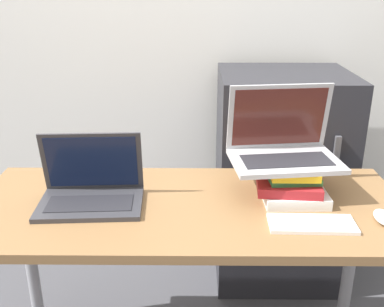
# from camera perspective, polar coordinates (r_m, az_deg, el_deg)

# --- Properties ---
(desk) EXTENTS (1.45, 0.60, 0.73)m
(desk) POSITION_cam_1_polar(r_m,az_deg,el_deg) (1.55, -0.41, -9.41)
(desk) COLOR brown
(desk) RESTS_ON ground_plane
(laptop_left) EXTENTS (0.35, 0.24, 0.23)m
(laptop_left) POSITION_cam_1_polar(r_m,az_deg,el_deg) (1.53, -12.68, -4.48)
(laptop_left) COLOR #333338
(laptop_left) RESTS_ON desk
(book_stack) EXTENTS (0.24, 0.28, 0.12)m
(book_stack) POSITION_cam_1_polar(r_m,az_deg,el_deg) (1.59, 12.22, -3.16)
(book_stack) COLOR white
(book_stack) RESTS_ON desk
(laptop_on_books) EXTENTS (0.39, 0.28, 0.25)m
(laptop_on_books) POSITION_cam_1_polar(r_m,az_deg,el_deg) (1.57, 11.48, 0.96)
(laptop_on_books) COLOR #B2B2B7
(laptop_on_books) RESTS_ON book_stack
(wireless_keyboard) EXTENTS (0.26, 0.11, 0.01)m
(wireless_keyboard) POSITION_cam_1_polar(r_m,az_deg,el_deg) (1.42, 14.98, -8.61)
(wireless_keyboard) COLOR white
(wireless_keyboard) RESTS_ON desk
(mouse) EXTENTS (0.06, 0.10, 0.03)m
(mouse) POSITION_cam_1_polar(r_m,az_deg,el_deg) (1.51, 23.22, -7.49)
(mouse) COLOR white
(mouse) RESTS_ON desk
(mini_fridge) EXTENTS (0.59, 0.53, 1.03)m
(mini_fridge) POSITION_cam_1_polar(r_m,az_deg,el_deg) (2.23, 10.94, -3.13)
(mini_fridge) COLOR #232328
(mini_fridge) RESTS_ON ground_plane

